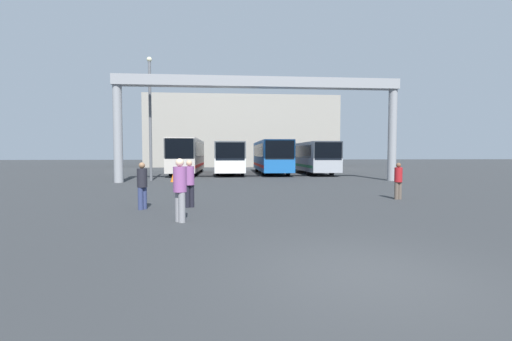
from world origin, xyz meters
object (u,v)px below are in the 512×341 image
at_px(bus_slot_3, 311,156).
at_px(lamp_post, 150,114).
at_px(pedestrian_near_center, 180,188).
at_px(pedestrian_mid_left, 398,180).
at_px(bus_slot_1, 230,156).
at_px(pedestrian_far_center, 189,182).
at_px(bus_slot_2, 271,155).
at_px(pedestrian_mid_right, 142,185).
at_px(traffic_cone, 173,178).
at_px(bus_slot_0, 187,154).

distance_m(bus_slot_3, lamp_post, 16.32).
height_order(pedestrian_near_center, pedestrian_mid_left, pedestrian_near_center).
relative_size(bus_slot_1, pedestrian_far_center, 7.22).
xyz_separation_m(bus_slot_2, pedestrian_mid_right, (-7.24, -20.92, -0.92)).
distance_m(bus_slot_2, pedestrian_far_center, 21.36).
relative_size(bus_slot_2, pedestrian_far_center, 6.49).
height_order(bus_slot_1, traffic_cone, bus_slot_1).
distance_m(bus_slot_1, traffic_cone, 10.77).
height_order(bus_slot_0, lamp_post, lamp_post).
relative_size(bus_slot_0, pedestrian_mid_right, 6.42).
bearing_deg(pedestrian_mid_right, traffic_cone, -137.51).
height_order(pedestrian_far_center, traffic_cone, pedestrian_far_center).
relative_size(bus_slot_3, pedestrian_mid_left, 7.28).
relative_size(bus_slot_1, bus_slot_2, 1.11).
bearing_deg(bus_slot_0, bus_slot_3, 1.87).
bearing_deg(bus_slot_3, lamp_post, -149.17).
relative_size(pedestrian_mid_right, lamp_post, 0.19).
height_order(pedestrian_mid_left, lamp_post, lamp_post).
height_order(bus_slot_2, pedestrian_far_center, bus_slot_2).
xyz_separation_m(bus_slot_0, pedestrian_near_center, (2.46, -22.99, -0.91)).
relative_size(pedestrian_mid_left, traffic_cone, 2.65).
xyz_separation_m(bus_slot_1, pedestrian_far_center, (-1.60, -21.22, -0.79)).
distance_m(bus_slot_0, bus_slot_2, 8.07).
distance_m(bus_slot_1, pedestrian_near_center, 23.97).
bearing_deg(pedestrian_far_center, pedestrian_near_center, -108.91).
bearing_deg(traffic_cone, pedestrian_far_center, -78.21).
bearing_deg(bus_slot_3, bus_slot_2, -178.43).
height_order(bus_slot_2, pedestrian_mid_right, bus_slot_2).
relative_size(bus_slot_1, bus_slot_3, 1.09).
xyz_separation_m(bus_slot_2, pedestrian_mid_left, (3.07, -19.11, -0.97)).
xyz_separation_m(pedestrian_mid_left, lamp_post, (-12.81, 11.01, 3.93)).
height_order(pedestrian_mid_right, pedestrian_mid_left, pedestrian_mid_right).
xyz_separation_m(bus_slot_3, pedestrian_near_center, (-9.64, -23.38, -0.75)).
bearing_deg(traffic_cone, pedestrian_mid_right, -86.29).
distance_m(bus_slot_1, bus_slot_3, 8.08).
height_order(bus_slot_1, lamp_post, lamp_post).
relative_size(bus_slot_1, traffic_cone, 21.06).
relative_size(bus_slot_1, pedestrian_mid_right, 7.52).
distance_m(bus_slot_1, pedestrian_far_center, 21.29).
relative_size(bus_slot_0, bus_slot_2, 0.95).
relative_size(pedestrian_far_center, pedestrian_mid_right, 1.04).
height_order(bus_slot_3, traffic_cone, bus_slot_3).
bearing_deg(pedestrian_far_center, bus_slot_2, 55.12).
bearing_deg(pedestrian_far_center, pedestrian_mid_left, -9.99).
xyz_separation_m(bus_slot_3, pedestrian_mid_right, (-11.27, -21.03, -0.84)).
relative_size(pedestrian_near_center, traffic_cone, 3.09).
bearing_deg(bus_slot_0, pedestrian_far_center, -83.18).
bearing_deg(traffic_cone, bus_slot_3, 37.99).
relative_size(pedestrian_far_center, traffic_cone, 2.92).
distance_m(pedestrian_near_center, pedestrian_mid_left, 9.62).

